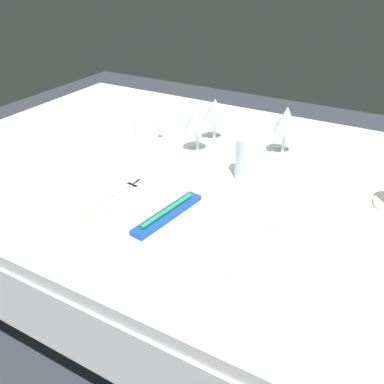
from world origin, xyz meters
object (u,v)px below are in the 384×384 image
at_px(spoon_soup, 248,238).
at_px(spoon_dessert, 262,238).
at_px(fork_outer, 120,198).
at_px(dinner_knife, 231,238).
at_px(toothbrush_package, 166,213).
at_px(wine_glass_centre, 215,112).
at_px(dinner_plate, 167,219).
at_px(spoon_tea, 274,244).
at_px(wine_glass_left, 286,122).
at_px(coffee_cup_left, 147,127).
at_px(wine_glass_right, 198,119).
at_px(fork_inner, 113,195).
at_px(drink_tumbler, 246,161).

xyz_separation_m(spoon_soup, spoon_dessert, (0.03, 0.02, -0.00)).
relative_size(fork_outer, dinner_knife, 1.02).
height_order(toothbrush_package, wine_glass_centre, wine_glass_centre).
bearing_deg(spoon_soup, dinner_plate, -170.16).
relative_size(spoon_dessert, spoon_tea, 1.01).
xyz_separation_m(dinner_plate, spoon_tea, (0.24, 0.04, -0.01)).
relative_size(spoon_tea, wine_glass_left, 1.44).
bearing_deg(spoon_dessert, coffee_cup_left, 147.57).
height_order(spoon_soup, spoon_dessert, same).
bearing_deg(dinner_knife, wine_glass_centre, 120.58).
xyz_separation_m(coffee_cup_left, wine_glass_right, (0.20, -0.02, 0.07)).
xyz_separation_m(toothbrush_package, spoon_dessert, (0.21, 0.05, -0.02)).
height_order(fork_inner, spoon_tea, spoon_tea).
bearing_deg(toothbrush_package, spoon_soup, 9.84).
bearing_deg(spoon_tea, wine_glass_right, 137.80).
height_order(wine_glass_left, wine_glass_right, wine_glass_right).
relative_size(wine_glass_centre, drink_tumbler, 1.22).
bearing_deg(spoon_soup, wine_glass_left, 99.25).
bearing_deg(coffee_cup_left, fork_outer, -65.72).
bearing_deg(fork_inner, drink_tumbler, 45.06).
xyz_separation_m(toothbrush_package, coffee_cup_left, (-0.32, 0.39, 0.01)).
relative_size(dinner_plate, wine_glass_left, 1.65).
bearing_deg(wine_glass_left, wine_glass_centre, -178.22).
bearing_deg(fork_inner, wine_glass_centre, 81.84).
bearing_deg(spoon_soup, dinner_knife, -150.03).
bearing_deg(dinner_plate, coffee_cup_left, 129.42).
bearing_deg(wine_glass_centre, fork_outer, -95.14).
distance_m(wine_glass_centre, drink_tumbler, 0.27).
height_order(spoon_dessert, wine_glass_left, wine_glass_left).
distance_m(spoon_dessert, spoon_tea, 0.03).
bearing_deg(fork_outer, spoon_dessert, 2.76).
distance_m(fork_outer, coffee_cup_left, 0.39).
xyz_separation_m(wine_glass_centre, wine_glass_left, (0.23, 0.01, 0.01)).
bearing_deg(coffee_cup_left, toothbrush_package, -50.58).
bearing_deg(dinner_plate, wine_glass_centre, 103.79).
height_order(spoon_soup, coffee_cup_left, coffee_cup_left).
distance_m(spoon_dessert, wine_glass_left, 0.46).
bearing_deg(wine_glass_left, fork_inner, -123.05).
distance_m(fork_inner, spoon_soup, 0.37).
height_order(dinner_knife, wine_glass_centre, wine_glass_centre).
bearing_deg(wine_glass_centre, dinner_knife, -59.42).
bearing_deg(spoon_soup, coffee_cup_left, 144.96).
relative_size(dinner_plate, wine_glass_centre, 1.78).
bearing_deg(wine_glass_centre, spoon_dessert, -52.36).
relative_size(wine_glass_right, drink_tumbler, 1.34).
height_order(fork_inner, spoon_dessert, spoon_dessert).
bearing_deg(wine_glass_centre, fork_inner, -98.16).
bearing_deg(wine_glass_centre, wine_glass_left, 1.78).
distance_m(spoon_dessert, drink_tumbler, 0.28).
bearing_deg(drink_tumbler, spoon_tea, -55.56).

